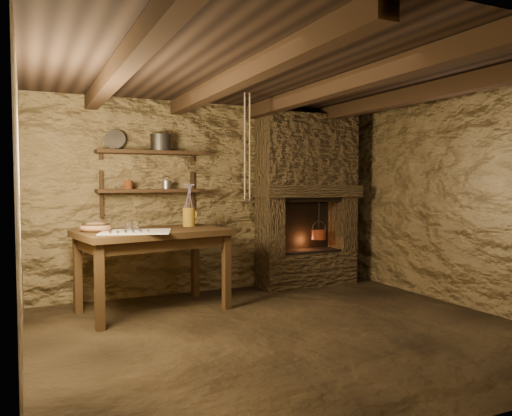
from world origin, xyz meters
name	(u,v)px	position (x,y,z in m)	size (l,w,h in m)	color
floor	(288,332)	(0.00, 0.00, 0.00)	(4.50, 4.50, 0.00)	black
back_wall	(214,198)	(0.00, 2.00, 1.20)	(4.50, 0.04, 2.40)	brown
front_wall	(460,218)	(0.00, -2.00, 1.20)	(4.50, 0.04, 2.40)	brown
left_wall	(19,210)	(-2.25, 0.00, 1.20)	(0.04, 4.00, 2.40)	brown
right_wall	(466,200)	(2.25, 0.00, 1.20)	(0.04, 4.00, 2.40)	brown
ceiling	(289,73)	(0.00, 0.00, 2.40)	(4.50, 4.00, 0.04)	black
beam_far_left	(121,66)	(-1.50, 0.00, 2.31)	(0.14, 3.95, 0.16)	black
beam_mid_left	(238,78)	(-0.50, 0.00, 2.31)	(0.14, 3.95, 0.16)	black
beam_mid_right	(335,87)	(0.50, 0.00, 2.31)	(0.14, 3.95, 0.16)	black
beam_far_right	(415,95)	(1.50, 0.00, 2.31)	(0.14, 3.95, 0.16)	black
shelf_lower	(151,191)	(-0.85, 1.84, 1.30)	(1.25, 0.30, 0.04)	black
shelf_upper	(151,153)	(-0.85, 1.84, 1.75)	(1.25, 0.30, 0.04)	black
hearth	(307,195)	(1.25, 1.77, 1.23)	(1.43, 0.51, 2.30)	#322719
work_table	(153,268)	(-0.97, 1.26, 0.48)	(1.69, 1.14, 0.89)	#372513
linen_cloth	(136,232)	(-1.18, 1.08, 0.89)	(0.69, 0.56, 0.01)	white
pewter_cutlery_row	(136,231)	(-1.18, 1.06, 0.90)	(0.58, 0.22, 0.01)	gray
drinking_glasses	(135,226)	(-1.16, 1.22, 0.94)	(0.22, 0.07, 0.09)	white
stoneware_jug	(189,208)	(-0.49, 1.48, 1.10)	(0.19, 0.19, 0.50)	olive
wooden_bowl	(96,228)	(-1.55, 1.34, 0.93)	(0.32, 0.32, 0.11)	brown
iron_stockpot	(160,144)	(-0.73, 1.84, 1.86)	(0.24, 0.24, 0.18)	#292624
tin_pan	(115,140)	(-1.24, 1.94, 1.89)	(0.25, 0.25, 0.03)	#9A9A95
small_kettle	(166,185)	(-0.66, 1.84, 1.37)	(0.14, 0.11, 0.15)	#9A9A95
rusty_tin	(128,185)	(-1.11, 1.84, 1.37)	(0.10, 0.10, 0.10)	#4F200F
red_pot	(319,234)	(1.42, 1.72, 0.70)	(0.22, 0.21, 0.54)	maroon
hanging_ropes	(247,146)	(0.05, 1.05, 1.80)	(0.08, 0.08, 1.20)	beige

